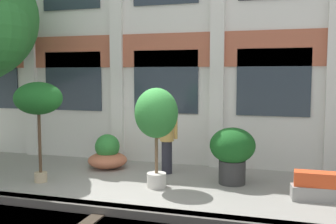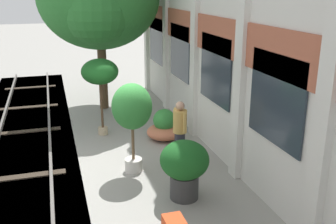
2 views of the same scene
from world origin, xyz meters
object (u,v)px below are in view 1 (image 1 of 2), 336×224
object	(u,v)px
potted_plant_square_trough	(318,187)
resident_by_doorway	(167,139)
potted_plant_stone_basin	(232,150)
potted_plant_terracotta_small	(38,100)
potted_plant_tall_urn	(156,117)
potted_plant_wide_bowl	(108,155)

from	to	relation	value
potted_plant_square_trough	resident_by_doorway	size ratio (longest dim) A/B	0.64
potted_plant_stone_basin	resident_by_doorway	world-z (taller)	resident_by_doorway
potted_plant_terracotta_small	resident_by_doorway	world-z (taller)	potted_plant_terracotta_small
potted_plant_terracotta_small	potted_plant_square_trough	bearing A→B (deg)	4.06
resident_by_doorway	potted_plant_square_trough	bearing A→B (deg)	59.52
potted_plant_square_trough	potted_plant_terracotta_small	size ratio (longest dim) A/B	0.45
potted_plant_square_trough	resident_by_doorway	bearing A→B (deg)	161.32
potted_plant_tall_urn	potted_plant_terracotta_small	world-z (taller)	potted_plant_terracotta_small
potted_plant_stone_basin	resident_by_doorway	distance (m)	1.74
potted_plant_square_trough	resident_by_doorway	world-z (taller)	resident_by_doorway
potted_plant_tall_urn	potted_plant_square_trough	world-z (taller)	potted_plant_tall_urn
potted_plant_tall_urn	resident_by_doorway	world-z (taller)	potted_plant_tall_urn
potted_plant_tall_urn	potted_plant_stone_basin	bearing A→B (deg)	26.09
potted_plant_wide_bowl	potted_plant_square_trough	distance (m)	5.23
potted_plant_stone_basin	resident_by_doorway	size ratio (longest dim) A/B	0.79
potted_plant_stone_basin	potted_plant_terracotta_small	bearing A→B (deg)	-165.02
potted_plant_wide_bowl	potted_plant_stone_basin	xyz separation A→B (m)	(3.33, -0.54, 0.41)
potted_plant_tall_urn	potted_plant_stone_basin	size ratio (longest dim) A/B	1.71
potted_plant_terracotta_small	potted_plant_stone_basin	bearing A→B (deg)	14.98
potted_plant_wide_bowl	potted_plant_square_trough	bearing A→B (deg)	-13.71
potted_plant_tall_urn	potted_plant_terracotta_small	xyz separation A→B (m)	(-2.67, -0.37, 0.33)
potted_plant_wide_bowl	potted_plant_terracotta_small	world-z (taller)	potted_plant_terracotta_small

